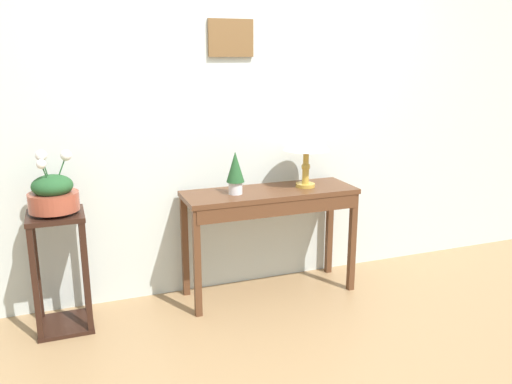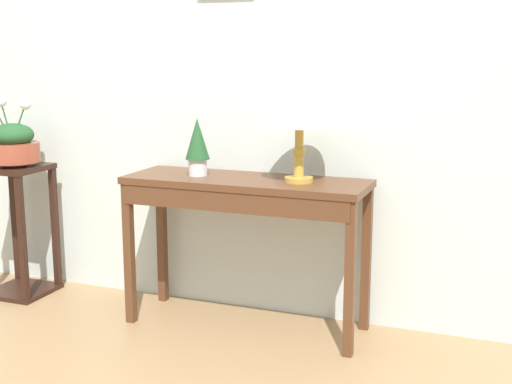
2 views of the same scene
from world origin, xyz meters
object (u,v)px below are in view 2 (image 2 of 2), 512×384
Objects in this scene: table_lamp at (300,109)px; planter_bowl_wide at (12,143)px; potted_plant_on_console at (197,144)px; console_table at (244,201)px; pedestal_stand_left at (19,230)px.

table_lamp is 1.16× the size of planter_bowl_wide.
table_lamp reaches higher than planter_bowl_wide.
table_lamp is at bearing 1.44° from potted_plant_on_console.
console_table is 0.54m from table_lamp.
pedestal_stand_left is (-1.17, -0.00, -0.56)m from potted_plant_on_console.
table_lamp is at bearing 4.92° from console_table.
table_lamp reaches higher than console_table.
potted_plant_on_console is (-0.54, -0.01, -0.19)m from table_lamp.
potted_plant_on_console is at bearing 0.12° from pedestal_stand_left.
console_table is 3.08× the size of planter_bowl_wide.
potted_plant_on_console is 0.74× the size of planter_bowl_wide.
potted_plant_on_console is 1.30m from pedestal_stand_left.
potted_plant_on_console is 1.17m from planter_bowl_wide.
pedestal_stand_left is at bearing 179.68° from console_table.
table_lamp is (0.28, 0.02, 0.47)m from console_table.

